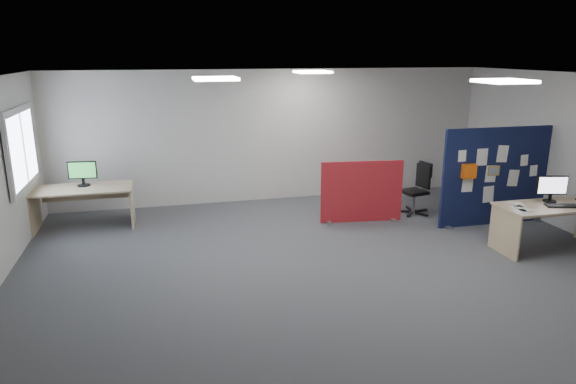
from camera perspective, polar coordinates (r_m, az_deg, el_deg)
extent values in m
plane|color=#4E5055|center=(7.78, 4.23, -7.66)|extent=(9.00, 9.00, 0.00)
cube|color=white|center=(7.17, 4.67, 12.63)|extent=(9.00, 7.00, 0.02)
cube|color=silver|center=(10.67, -1.50, 6.26)|extent=(9.00, 0.02, 2.70)
cube|color=silver|center=(4.34, 19.25, -8.39)|extent=(9.00, 0.02, 2.70)
cube|color=white|center=(9.17, -27.50, 4.30)|extent=(0.06, 1.70, 1.30)
cube|color=white|center=(9.17, -27.38, 4.31)|extent=(0.02, 1.50, 1.10)
cube|color=white|center=(7.21, 22.91, 11.28)|extent=(0.60, 0.60, 0.04)
cube|color=white|center=(7.34, -8.08, 12.36)|extent=(0.60, 0.60, 0.04)
cube|color=white|center=(9.70, 2.73, 13.18)|extent=(0.60, 0.60, 0.04)
cube|color=#0E1534|center=(9.87, 22.16, 1.60)|extent=(2.14, 0.06, 1.76)
cube|color=gray|center=(9.60, 17.18, -3.67)|extent=(0.08, 0.30, 0.04)
cube|color=gray|center=(10.64, 25.71, -2.68)|extent=(0.08, 0.30, 0.04)
cube|color=white|center=(9.33, 18.79, 3.82)|extent=(0.15, 0.01, 0.20)
cube|color=white|center=(9.56, 20.76, 3.65)|extent=(0.21, 0.01, 0.30)
cube|color=white|center=(9.78, 22.74, 3.94)|extent=(0.21, 0.01, 0.30)
cube|color=white|center=(10.09, 24.77, 3.22)|extent=(0.15, 0.01, 0.20)
cube|color=white|center=(9.52, 19.33, 0.88)|extent=(0.21, 0.01, 0.30)
cube|color=white|center=(10.04, 23.75, 1.44)|extent=(0.21, 0.01, 0.30)
cube|color=white|center=(10.27, 25.62, 2.15)|extent=(0.15, 0.01, 0.20)
cube|color=white|center=(9.82, 21.37, -0.24)|extent=(0.21, 0.01, 0.30)
cube|color=white|center=(9.74, 21.62, 1.89)|extent=(0.21, 0.01, 0.30)
cube|color=gold|center=(9.76, 21.87, 2.20)|extent=(0.24, 0.01, 0.18)
cube|color=#FF6210|center=(9.42, 19.47, 2.19)|extent=(0.25, 0.10, 0.25)
cube|color=tan|center=(8.99, 27.40, -1.38)|extent=(1.72, 0.76, 0.03)
cube|color=tan|center=(8.58, 22.91, -4.15)|extent=(0.03, 0.70, 0.70)
cube|color=tan|center=(9.28, 25.88, -1.76)|extent=(1.55, 0.02, 0.30)
cylinder|color=black|center=(9.14, 27.05, -0.91)|extent=(0.20, 0.20, 0.02)
cube|color=black|center=(9.13, 27.09, -0.54)|extent=(0.05, 0.04, 0.10)
cube|color=black|center=(9.08, 27.25, 0.69)|extent=(0.48, 0.15, 0.30)
cube|color=white|center=(9.06, 27.33, 0.65)|extent=(0.43, 0.11, 0.26)
cube|color=black|center=(8.94, 28.06, -1.35)|extent=(0.48, 0.31, 0.02)
cube|color=maroon|center=(9.44, 8.19, 0.03)|extent=(1.51, 0.24, 1.13)
cube|color=gray|center=(9.39, 4.64, -3.42)|extent=(0.08, 0.30, 0.04)
cube|color=gray|center=(9.83, 11.35, -2.81)|extent=(0.08, 0.30, 0.04)
cube|color=tan|center=(9.69, -21.88, 0.37)|extent=(1.69, 0.84, 0.03)
cube|color=tan|center=(9.93, -26.32, -1.98)|extent=(0.03, 0.78, 0.70)
cube|color=tan|center=(9.70, -16.90, -1.41)|extent=(0.03, 0.78, 0.70)
cube|color=tan|center=(10.10, -21.51, 0.02)|extent=(1.52, 0.02, 0.30)
cylinder|color=black|center=(9.81, -21.74, 0.71)|extent=(0.22, 0.22, 0.02)
cube|color=black|center=(9.79, -21.78, 1.08)|extent=(0.05, 0.04, 0.11)
cube|color=black|center=(9.74, -21.90, 2.29)|extent=(0.49, 0.08, 0.31)
cube|color=green|center=(9.73, -21.91, 2.26)|extent=(0.45, 0.04, 0.27)
cube|color=black|center=(10.36, 14.55, -1.98)|extent=(0.27, 0.10, 0.04)
cube|color=black|center=(10.42, 13.31, -1.80)|extent=(0.08, 0.27, 0.04)
cube|color=black|center=(10.23, 12.58, -2.08)|extent=(0.26, 0.15, 0.04)
cube|color=black|center=(10.06, 13.39, -2.43)|extent=(0.22, 0.23, 0.04)
cube|color=black|center=(10.14, 14.63, -2.37)|extent=(0.17, 0.26, 0.04)
cylinder|color=gray|center=(10.19, 13.76, -1.11)|extent=(0.05, 0.05, 0.38)
cube|color=black|center=(10.13, 13.83, 0.02)|extent=(0.49, 0.49, 0.06)
cube|color=black|center=(10.18, 14.81, 1.71)|extent=(0.12, 0.38, 0.45)
cube|color=black|center=(10.18, 15.02, 2.47)|extent=(0.12, 0.35, 0.27)
cube|color=white|center=(8.56, 24.53, -1.68)|extent=(0.25, 0.33, 0.00)
cube|color=white|center=(8.78, 24.09, -1.23)|extent=(0.28, 0.35, 0.00)
cube|color=white|center=(8.36, 24.58, -2.06)|extent=(0.25, 0.33, 0.00)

